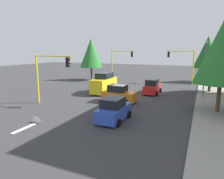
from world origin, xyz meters
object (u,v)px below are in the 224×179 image
tree_roadside_far (207,52)px  car_red (152,87)px  traffic_signal_far_left (183,60)px  traffic_signal_far_right (120,59)px  delivery_van_yellow (104,84)px  street_lamp_curbside (205,63)px  tree_roadside_mid (212,61)px  car_orange (119,94)px  car_blue (114,110)px  tree_roadside_near (223,50)px  traffic_signal_near_right (50,70)px  tree_opposite_side (91,53)px

tree_roadside_far → car_red: (13.84, -6.59, -4.56)m
traffic_signal_far_left → traffic_signal_far_right: traffic_signal_far_left is taller
delivery_van_yellow → tree_roadside_far: bearing=141.5°
car_red → street_lamp_curbside: bearing=85.0°
tree_roadside_mid → car_orange: size_ratio=1.78×
traffic_signal_far_right → tree_roadside_mid: 16.82m
car_orange → tree_roadside_far: bearing=155.8°
delivery_van_yellow → car_orange: delivery_van_yellow is taller
tree_roadside_mid → car_orange: tree_roadside_mid is taller
car_orange → car_red: size_ratio=0.92×
traffic_signal_far_left → car_blue: (21.89, -3.26, -3.21)m
traffic_signal_far_left → tree_roadside_far: 5.67m
street_lamp_curbside → tree_roadside_mid: street_lamp_curbside is taller
traffic_signal_far_right → car_red: (9.84, 8.62, -3.19)m
traffic_signal_far_right → tree_roadside_near: (16.00, 16.21, 1.70)m
traffic_signal_near_right → delivery_van_yellow: (-7.90, 2.36, -2.52)m
tree_roadside_near → tree_roadside_mid: (-10.00, -0.50, -1.43)m
tree_roadside_near → tree_opposite_side: 25.66m
car_orange → car_red: (-6.16, 2.41, 0.00)m
tree_roadside_far → car_red: 15.99m
tree_roadside_mid → car_blue: 17.93m
tree_opposite_side → tree_roadside_mid: size_ratio=1.20×
tree_roadside_far → street_lamp_curbside: bearing=-1.2°
traffic_signal_far_left → delivery_van_yellow: size_ratio=1.21×
car_orange → car_red: same height
traffic_signal_far_left → car_red: 10.72m
tree_roadside_near → delivery_van_yellow: size_ratio=1.83×
traffic_signal_far_left → street_lamp_curbside: (10.39, 3.48, 0.24)m
traffic_signal_far_left → tree_roadside_near: bearing=16.6°
traffic_signal_far_right → tree_roadside_mid: bearing=69.1°
street_lamp_curbside → delivery_van_yellow: (1.71, -12.48, -3.07)m
delivery_van_yellow → tree_roadside_mid: bearing=114.7°
tree_roadside_far → delivery_van_yellow: (16.10, -12.78, -4.17)m
tree_roadside_near → delivery_van_yellow: tree_roadside_near is taller
traffic_signal_near_right → tree_roadside_far: size_ratio=0.64×
car_orange → car_red: bearing=158.7°
traffic_signal_far_left → tree_roadside_mid: (6.00, 4.28, 0.25)m
tree_opposite_side → delivery_van_yellow: tree_opposite_side is taller
traffic_signal_near_right → traffic_signal_far_right: 20.00m
street_lamp_curbside → traffic_signal_near_right: bearing=-57.1°
traffic_signal_far_right → car_blue: size_ratio=1.49×
delivery_van_yellow → car_red: bearing=110.1°
tree_roadside_far → tree_roadside_mid: size_ratio=1.25×
street_lamp_curbside → car_orange: 10.91m
tree_roadside_mid → car_blue: bearing=-25.4°
traffic_signal_near_right → traffic_signal_far_right: size_ratio=0.92×
traffic_signal_far_right → delivery_van_yellow: size_ratio=1.21×
tree_opposite_side → delivery_van_yellow: (10.10, 7.72, -3.98)m
traffic_signal_far_left → car_orange: size_ratio=1.55×
tree_roadside_far → tree_roadside_mid: bearing=2.9°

